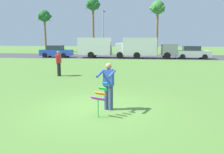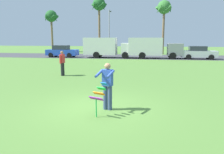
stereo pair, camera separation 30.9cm
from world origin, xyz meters
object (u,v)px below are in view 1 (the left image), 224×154
object	(u,v)px
palm_tree_left_near	(44,18)
palm_tree_right_near	(93,7)
parked_car_blue	(56,52)
parked_truck_white_box	(101,47)
streetlight_pole	(103,29)
person_walker_near	(59,63)
kite_held	(101,95)
parked_car_silver	(192,53)
parked_truck_grey_van	(146,47)
person_kite_flyer	(108,85)
palm_tree_centre_far	(158,10)

from	to	relation	value
palm_tree_left_near	palm_tree_right_near	size ratio (longest dim) A/B	0.82
parked_car_blue	parked_truck_white_box	bearing A→B (deg)	-0.01
streetlight_pole	person_walker_near	size ratio (longest dim) A/B	4.05
palm_tree_right_near	palm_tree_left_near	bearing A→B (deg)	167.93
kite_held	parked_car_blue	world-z (taller)	parked_car_blue
parked_truck_white_box	streetlight_pole	bearing A→B (deg)	97.23
parked_car_silver	parked_truck_grey_van	bearing A→B (deg)	180.00
person_kite_flyer	palm_tree_left_near	xyz separation A→B (m)	(-16.24, 31.90, 5.24)
parked_car_blue	palm_tree_right_near	bearing A→B (deg)	69.15
kite_held	palm_tree_right_near	distance (m)	32.06
parked_truck_grey_van	palm_tree_centre_far	size ratio (longest dim) A/B	0.81
person_kite_flyer	palm_tree_right_near	distance (m)	31.40
palm_tree_right_near	streetlight_pole	size ratio (longest dim) A/B	1.31
kite_held	palm_tree_right_near	world-z (taller)	palm_tree_right_near
streetlight_pole	person_walker_near	world-z (taller)	streetlight_pole
person_kite_flyer	kite_held	bearing A→B (deg)	-103.64
kite_held	palm_tree_centre_far	distance (m)	30.72
parked_car_silver	palm_tree_right_near	size ratio (longest dim) A/B	0.46
parked_car_blue	palm_tree_left_near	size ratio (longest dim) A/B	0.56
parked_truck_white_box	palm_tree_left_near	xyz separation A→B (m)	(-12.25, 10.67, 4.78)
person_kite_flyer	palm_tree_right_near	world-z (taller)	palm_tree_right_near
palm_tree_right_near	streetlight_pole	world-z (taller)	palm_tree_right_near
person_kite_flyer	parked_truck_grey_van	distance (m)	21.32
person_walker_near	kite_held	bearing A→B (deg)	-60.56
person_kite_flyer	parked_car_blue	size ratio (longest dim) A/B	0.41
kite_held	person_walker_near	bearing A→B (deg)	119.44
parked_truck_grey_van	parked_car_silver	bearing A→B (deg)	-0.00
kite_held	parked_truck_white_box	world-z (taller)	parked_truck_white_box
parked_truck_grey_van	palm_tree_left_near	bearing A→B (deg)	149.44
parked_car_silver	person_walker_near	distance (m)	18.67
person_walker_near	streetlight_pole	bearing A→B (deg)	91.25
parked_car_blue	palm_tree_left_near	world-z (taller)	palm_tree_left_near
parked_car_blue	palm_tree_centre_far	size ratio (longest dim) A/B	0.51
kite_held	parked_truck_white_box	xyz separation A→B (m)	(-3.82, 21.92, 0.67)
streetlight_pole	parked_truck_grey_van	bearing A→B (deg)	-47.72
palm_tree_right_near	streetlight_pole	bearing A→B (deg)	-32.52
parked_car_silver	palm_tree_left_near	bearing A→B (deg)	155.82
parked_car_silver	palm_tree_centre_far	xyz separation A→B (m)	(-3.86, 7.93, 6.16)
parked_car_blue	parked_car_silver	distance (m)	17.68
parked_truck_white_box	parked_truck_grey_van	distance (m)	5.82
kite_held	parked_truck_white_box	size ratio (longest dim) A/B	0.17
kite_held	person_walker_near	distance (m)	8.73
kite_held	parked_car_silver	xyz separation A→B (m)	(7.69, 21.92, 0.03)
parked_truck_grey_van	palm_tree_centre_far	world-z (taller)	palm_tree_centre_far
parked_truck_white_box	parked_car_silver	world-z (taller)	parked_truck_white_box
kite_held	palm_tree_left_near	size ratio (longest dim) A/B	0.15
person_kite_flyer	palm_tree_centre_far	world-z (taller)	palm_tree_centre_far
person_kite_flyer	parked_car_blue	world-z (taller)	person_kite_flyer
kite_held	palm_tree_centre_far	size ratio (longest dim) A/B	0.13
person_kite_flyer	parked_car_silver	distance (m)	22.53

